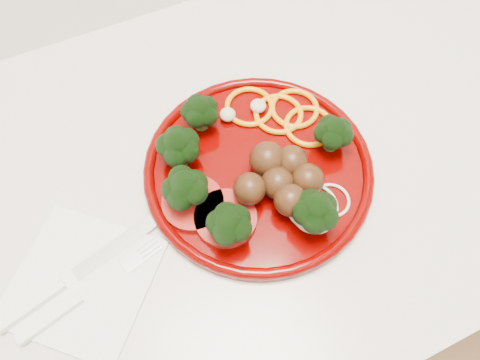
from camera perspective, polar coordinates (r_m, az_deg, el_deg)
name	(u,v)px	position (r m, az deg, el deg)	size (l,w,h in m)	color
counter	(132,319)	(1.01, -13.07, -16.17)	(2.40, 0.60, 0.90)	silver
plate	(257,169)	(0.57, 2.04, 1.34)	(0.29, 0.29, 0.06)	#4C0000
napkin	(82,281)	(0.56, -18.70, -11.61)	(0.15, 0.15, 0.00)	white
knife	(59,286)	(0.56, -21.25, -11.92)	(0.20, 0.06, 0.01)	silver
fork	(68,306)	(0.55, -20.27, -14.21)	(0.17, 0.06, 0.01)	white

